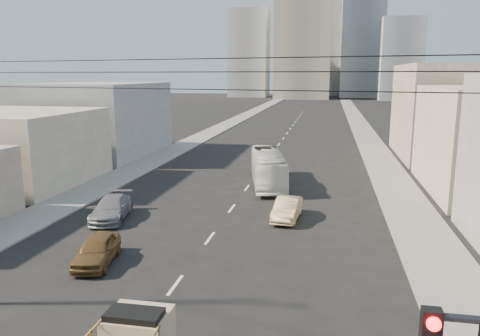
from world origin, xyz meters
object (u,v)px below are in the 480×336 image
(city_bus, at_px, (268,168))
(sedan_grey, at_px, (111,208))
(sedan_brown, at_px, (97,250))
(sedan_tan, at_px, (287,209))

(city_bus, bearing_deg, sedan_grey, -138.33)
(sedan_brown, bearing_deg, sedan_grey, 99.57)
(sedan_tan, relative_size, sedan_grey, 0.85)
(sedan_tan, height_order, sedan_grey, sedan_grey)
(city_bus, relative_size, sedan_brown, 2.51)
(sedan_tan, bearing_deg, sedan_grey, -164.83)
(sedan_brown, bearing_deg, city_bus, 60.78)
(city_bus, xyz_separation_m, sedan_tan, (2.41, -9.19, -0.72))
(city_bus, xyz_separation_m, sedan_brown, (-5.94, -17.90, -0.72))
(sedan_grey, bearing_deg, sedan_brown, -80.93)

